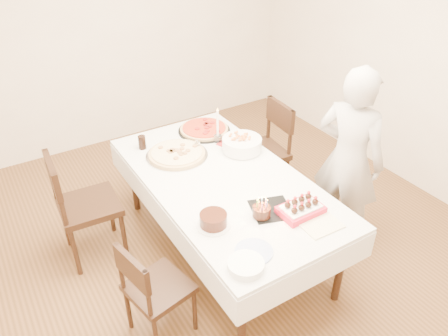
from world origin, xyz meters
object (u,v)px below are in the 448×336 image
dining_table (224,215)px  person (348,160)px  birthday_cake (262,208)px  pizza_white (177,154)px  pizza_pepperoni (204,129)px  layer_cake (213,220)px  pasta_bowl (242,144)px  chair_left_dessert (159,288)px  chair_left_savory (89,206)px  cola_glass (142,142)px  strawberry_box (301,209)px  taper_candle (218,125)px  chair_right_savory (260,152)px

dining_table → person: (0.97, -0.39, 0.44)m
person → birthday_cake: size_ratio=11.82×
dining_table → pizza_white: bearing=108.1°
pizza_white → pizza_pepperoni: same height
layer_cake → birthday_cake: size_ratio=1.76×
pasta_bowl → layer_cake: pasta_bowl is taller
chair_left_dessert → pizza_pepperoni: (1.08, 1.26, 0.35)m
dining_table → chair_left_savory: size_ratio=2.12×
cola_glass → strawberry_box: cola_glass is taller
chair_left_savory → strawberry_box: chair_left_savory is taller
pizza_white → cola_glass: 0.35m
pizza_pepperoni → taper_candle: taper_candle is taller
dining_table → birthday_cake: (-0.03, -0.55, 0.46)m
chair_right_savory → pizza_pepperoni: size_ratio=2.01×
layer_cake → taper_candle: bearing=57.5°
dining_table → person: person is taller
chair_left_savory → person: size_ratio=0.62×
pizza_pepperoni → chair_right_savory: bearing=-29.3°
pizza_pepperoni → pasta_bowl: size_ratio=1.43×
dining_table → chair_left_savory: bearing=150.2°
chair_right_savory → strawberry_box: (-0.50, -1.18, 0.29)m
chair_right_savory → taper_candle: 0.63m
taper_candle → birthday_cake: size_ratio=2.47×
person → taper_candle: (-0.70, 0.93, 0.11)m
cola_glass → birthday_cake: (0.34, -1.34, 0.02)m
person → strawberry_box: bearing=90.5°
pasta_bowl → person: bearing=-48.6°
pizza_white → pasta_bowl: bearing=-22.3°
dining_table → pizza_white: size_ratio=3.98×
person → layer_cake: size_ratio=6.71×
cola_glass → pizza_pepperoni: bearing=-0.6°
dining_table → layer_cake: bearing=-129.0°
pasta_bowl → pizza_pepperoni: bearing=102.0°
pizza_pepperoni → chair_left_dessert: bearing=-130.6°
chair_right_savory → pasta_bowl: (-0.37, -0.22, 0.32)m
strawberry_box → birthday_cake: bearing=156.3°
strawberry_box → pizza_pepperoni: bearing=88.9°
chair_left_savory → person: (1.94, -0.95, 0.31)m
taper_candle → strawberry_box: (-0.03, -1.20, -0.13)m
chair_left_dessert → person: size_ratio=0.51×
cola_glass → chair_left_savory: bearing=-158.9°
strawberry_box → chair_left_savory: bearing=134.6°
person → cola_glass: person is taller
pizza_pepperoni → strawberry_box: 1.44m
chair_left_dessert → cola_glass: bearing=-121.2°
strawberry_box → chair_right_savory: bearing=66.8°
dining_table → cola_glass: (-0.37, 0.79, 0.44)m
chair_left_savory → chair_left_dessert: size_ratio=1.21×
chair_left_savory → cola_glass: 0.71m
pasta_bowl → birthday_cake: 0.93m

